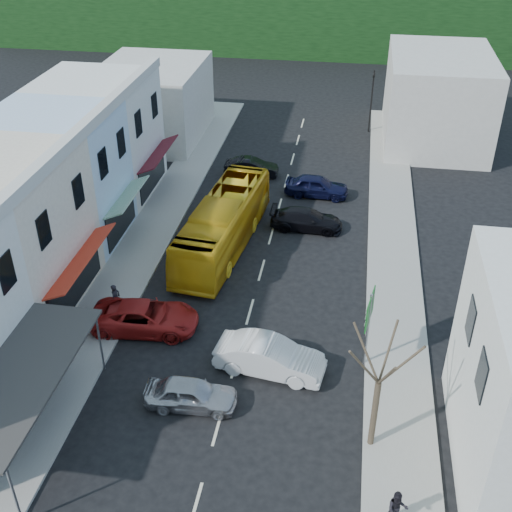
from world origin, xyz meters
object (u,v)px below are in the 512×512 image
Objects in this scene: car_red at (145,318)px; pedestrian_right at (397,508)px; traffic_signal at (371,102)px; bus at (223,225)px; direction_sign at (368,331)px; street_tree at (378,383)px; car_silver at (191,394)px; car_white at (270,359)px; pedestrian_left at (116,298)px.

car_red is 15.32m from pedestrian_right.
car_red is 0.87× the size of traffic_signal.
bus is 2.88× the size of direction_sign.
car_silver is at bearing 172.66° from street_tree.
car_white is at bearing 92.70° from traffic_signal.
pedestrian_right is at bearing -134.89° from car_white.
traffic_signal is (-0.15, 30.03, 0.63)m from direction_sign.
car_silver is at bearing 139.83° from car_white.
pedestrian_left reaches higher than car_red.
direction_sign is (10.88, -0.94, 1.32)m from car_red.
pedestrian_left is at bearing 78.00° from car_white.
bus is at bearing -19.79° from car_red.
bus reaches higher than pedestrian_right.
traffic_signal is (12.57, 28.12, 1.64)m from pedestrian_left.
bus is at bearing 110.76° from pedestrian_right.
street_tree is at bearing -51.34° from bus.
street_tree is at bearing -121.92° from car_red.
traffic_signal reaches higher than car_silver.
street_tree reaches higher than traffic_signal.
car_silver is 0.83× the size of traffic_signal.
traffic_signal reaches higher than pedestrian_right.
traffic_signal is at bearing 100.39° from direction_sign.
pedestrian_right is at bearing -71.60° from direction_sign.
car_silver is at bearing 143.67° from pedestrian_right.
car_silver is at bearing -125.51° from pedestrian_left.
street_tree is at bearing -105.91° from pedestrian_left.
pedestrian_right is (8.56, -4.58, 0.30)m from car_silver.
traffic_signal reaches higher than car_red.
pedestrian_left is at bearing -112.60° from bus.
bus is 2.20× the size of traffic_signal.
car_silver is 8.39m from direction_sign.
traffic_signal reaches higher than direction_sign.
car_silver is 5.97m from car_red.
direction_sign is 30.04m from traffic_signal.
car_white is at bearing 118.94° from pedestrian_right.
car_red is at bearing 152.72° from street_tree.
traffic_signal is (10.73, 29.10, 1.94)m from car_red.
bus is 2.64× the size of car_silver.
pedestrian_left is 17.37m from pedestrian_right.
direction_sign reaches higher than pedestrian_left.
car_silver is 1.00× the size of car_white.
bus is at bearing 3.20° from car_silver.
traffic_signal is at bearing 0.41° from car_white.
traffic_signal is (-1.38, 38.47, 1.64)m from pedestrian_right.
direction_sign is (8.60, -9.34, 0.47)m from bus.
bus is at bearing 30.32° from car_white.
pedestrian_right is 0.42× the size of direction_sign.
car_silver is 9.71m from pedestrian_right.
bus is 1.71× the size of street_tree.
direction_sign is at bearing 94.12° from street_tree.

